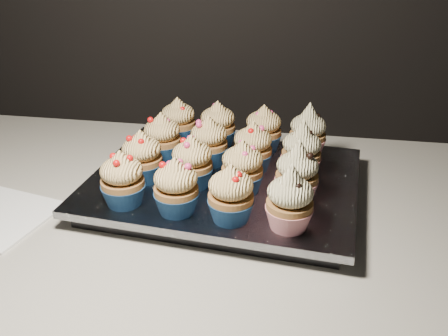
{
  "coord_description": "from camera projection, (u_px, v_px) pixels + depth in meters",
  "views": [
    {
      "loc": [
        0.33,
        1.04,
        1.31
      ],
      "look_at": [
        0.22,
        1.72,
        0.95
      ],
      "focal_mm": 40.0,
      "sensor_mm": 36.0,
      "label": 1
    }
  ],
  "objects": [
    {
      "name": "cupcake_1",
      "position": [
        176.0,
        188.0,
        0.68
      ],
      "size": [
        0.06,
        0.06,
        0.08
      ],
      "color": "navy",
      "rests_on": "foil_lining"
    },
    {
      "name": "cupcake_4",
      "position": [
        142.0,
        158.0,
        0.77
      ],
      "size": [
        0.06,
        0.06,
        0.08
      ],
      "color": "navy",
      "rests_on": "foil_lining"
    },
    {
      "name": "cupcake_7",
      "position": [
        297.0,
        174.0,
        0.71
      ],
      "size": [
        0.06,
        0.06,
        0.1
      ],
      "color": "red",
      "rests_on": "foil_lining"
    },
    {
      "name": "cupcake_13",
      "position": [
        218.0,
        126.0,
        0.88
      ],
      "size": [
        0.06,
        0.06,
        0.08
      ],
      "color": "navy",
      "rests_on": "foil_lining"
    },
    {
      "name": "cupcake_6",
      "position": [
        242.0,
        169.0,
        0.73
      ],
      "size": [
        0.06,
        0.06,
        0.08
      ],
      "color": "navy",
      "rests_on": "foil_lining"
    },
    {
      "name": "cupcake_8",
      "position": [
        162.0,
        138.0,
        0.83
      ],
      "size": [
        0.06,
        0.06,
        0.08
      ],
      "color": "navy",
      "rests_on": "foil_lining"
    },
    {
      "name": "cupcake_2",
      "position": [
        231.0,
        195.0,
        0.66
      ],
      "size": [
        0.06,
        0.06,
        0.08
      ],
      "color": "navy",
      "rests_on": "foil_lining"
    },
    {
      "name": "cupcake_11",
      "position": [
        301.0,
        152.0,
        0.78
      ],
      "size": [
        0.06,
        0.06,
        0.1
      ],
      "color": "red",
      "rests_on": "foil_lining"
    },
    {
      "name": "cupcake_0",
      "position": [
        122.0,
        180.0,
        0.7
      ],
      "size": [
        0.06,
        0.06,
        0.08
      ],
      "color": "navy",
      "rests_on": "foil_lining"
    },
    {
      "name": "cupcake_12",
      "position": [
        178.0,
        122.0,
        0.9
      ],
      "size": [
        0.06,
        0.06,
        0.08
      ],
      "color": "navy",
      "rests_on": "foil_lining"
    },
    {
      "name": "baking_tray",
      "position": [
        224.0,
        190.0,
        0.8
      ],
      "size": [
        0.41,
        0.33,
        0.02
      ],
      "primitive_type": "cube",
      "rotation": [
        0.0,
        0.0,
        -0.09
      ],
      "color": "black",
      "rests_on": "worktop"
    },
    {
      "name": "cupcake_5",
      "position": [
        192.0,
        163.0,
        0.75
      ],
      "size": [
        0.06,
        0.06,
        0.08
      ],
      "color": "navy",
      "rests_on": "foil_lining"
    },
    {
      "name": "napkin",
      "position": [
        0.0,
        217.0,
        0.75
      ],
      "size": [
        0.17,
        0.17,
        0.0
      ],
      "primitive_type": "cube",
      "rotation": [
        0.0,
        0.0,
        -0.22
      ],
      "color": "white",
      "rests_on": "worktop"
    },
    {
      "name": "worktop",
      "position": [
        92.0,
        203.0,
        0.83
      ],
      "size": [
        2.44,
        0.64,
        0.04
      ],
      "primitive_type": "cube",
      "color": "silver",
      "rests_on": "cabinet"
    },
    {
      "name": "cupcake_3",
      "position": [
        290.0,
        201.0,
        0.65
      ],
      "size": [
        0.06,
        0.06,
        0.1
      ],
      "color": "red",
      "rests_on": "foil_lining"
    },
    {
      "name": "cupcake_9",
      "position": [
        209.0,
        142.0,
        0.82
      ],
      "size": [
        0.06,
        0.06,
        0.08
      ],
      "color": "navy",
      "rests_on": "foil_lining"
    },
    {
      "name": "cupcake_10",
      "position": [
        253.0,
        148.0,
        0.8
      ],
      "size": [
        0.06,
        0.06,
        0.08
      ],
      "color": "navy",
      "rests_on": "foil_lining"
    },
    {
      "name": "foil_lining",
      "position": [
        224.0,
        180.0,
        0.79
      ],
      "size": [
        0.44,
        0.36,
        0.01
      ],
      "primitive_type": "cube",
      "rotation": [
        0.0,
        0.0,
        -0.09
      ],
      "color": "silver",
      "rests_on": "baking_tray"
    },
    {
      "name": "cupcake_14",
      "position": [
        263.0,
        130.0,
        0.86
      ],
      "size": [
        0.06,
        0.06,
        0.08
      ],
      "color": "navy",
      "rests_on": "foil_lining"
    },
    {
      "name": "cupcake_15",
      "position": [
        308.0,
        133.0,
        0.85
      ],
      "size": [
        0.06,
        0.06,
        0.1
      ],
      "color": "red",
      "rests_on": "foil_lining"
    }
  ]
}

